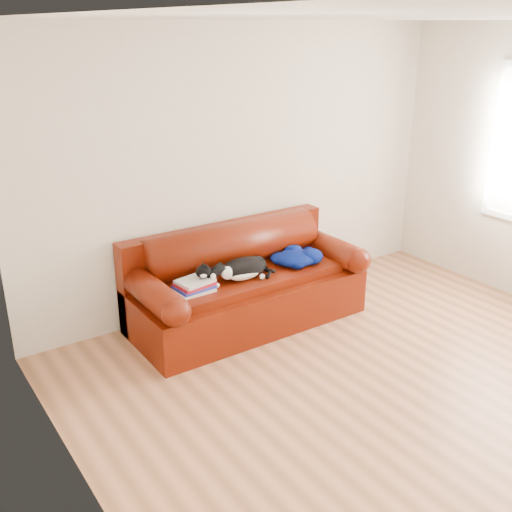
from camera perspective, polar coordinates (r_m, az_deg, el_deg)
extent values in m
plane|color=brown|center=(4.75, 12.65, -12.02)|extent=(4.50, 4.50, 0.00)
cube|color=beige|center=(5.66, -1.11, 8.34)|extent=(4.50, 0.02, 2.60)
cube|color=beige|center=(3.01, -16.34, -4.44)|extent=(0.02, 4.00, 2.60)
cube|color=white|center=(4.00, 15.81, 21.05)|extent=(4.50, 4.00, 0.02)
cube|color=#400F02|center=(5.46, -0.89, -4.28)|extent=(2.10, 0.90, 0.42)
cube|color=#400F02|center=(5.33, -0.61, -2.14)|extent=(1.66, 0.62, 0.10)
cylinder|color=black|center=(4.90, -7.97, -10.21)|extent=(0.06, 0.06, 0.05)
cylinder|color=black|center=(5.83, 8.61, -4.82)|extent=(0.06, 0.06, 0.05)
cylinder|color=black|center=(5.42, -11.13, -7.10)|extent=(0.06, 0.06, 0.05)
cylinder|color=black|center=(6.28, 4.56, -2.67)|extent=(0.06, 0.06, 0.05)
cube|color=#400F02|center=(5.65, -2.91, -1.01)|extent=(2.10, 0.18, 0.85)
cylinder|color=#400F02|center=(5.48, -2.36, 1.10)|extent=(1.70, 0.40, 0.40)
cylinder|color=#400F02|center=(4.92, -10.00, -3.36)|extent=(0.24, 0.88, 0.24)
sphere|color=#400F02|center=(4.56, -7.67, -5.29)|extent=(0.24, 0.24, 0.24)
cylinder|color=#400F02|center=(5.86, 6.71, 0.87)|extent=(0.24, 0.88, 0.24)
sphere|color=#400F02|center=(5.55, 9.66, -0.44)|extent=(0.24, 0.24, 0.24)
cube|color=beige|center=(4.98, -5.89, -3.19)|extent=(0.31, 0.24, 0.02)
cube|color=white|center=(4.98, -5.89, -3.19)|extent=(0.30, 0.23, 0.02)
cube|color=#1E2DA5|center=(4.97, -5.90, -2.93)|extent=(0.32, 0.25, 0.02)
cube|color=white|center=(4.97, -5.90, -2.93)|extent=(0.30, 0.24, 0.02)
cube|color=#AA131F|center=(4.96, -5.91, -2.67)|extent=(0.32, 0.26, 0.02)
cube|color=white|center=(4.96, -5.91, -2.67)|extent=(0.30, 0.24, 0.02)
cube|color=silver|center=(4.95, -5.92, -2.40)|extent=(0.32, 0.26, 0.02)
cube|color=white|center=(4.95, -5.92, -2.40)|extent=(0.30, 0.25, 0.02)
ellipsoid|color=black|center=(5.17, -1.21, -1.16)|extent=(0.45, 0.25, 0.18)
ellipsoid|color=white|center=(5.14, -1.08, -1.74)|extent=(0.31, 0.15, 0.12)
ellipsoid|color=white|center=(5.07, -2.71, -1.62)|extent=(0.13, 0.12, 0.11)
ellipsoid|color=black|center=(5.25, -0.01, -0.96)|extent=(0.19, 0.19, 0.16)
ellipsoid|color=black|center=(5.02, -4.03, -1.23)|extent=(0.13, 0.12, 0.11)
ellipsoid|color=white|center=(4.99, -4.00, -1.56)|extent=(0.07, 0.05, 0.05)
sphere|color=#BF7272|center=(4.97, -4.11, -1.59)|extent=(0.02, 0.02, 0.02)
cone|color=black|center=(4.98, -3.73, -0.74)|extent=(0.05, 0.04, 0.05)
cone|color=black|center=(5.03, -4.07, -0.52)|extent=(0.05, 0.04, 0.05)
cylinder|color=black|center=(5.30, 1.04, -1.34)|extent=(0.09, 0.16, 0.04)
sphere|color=white|center=(5.06, -2.96, -2.57)|extent=(0.04, 0.04, 0.04)
sphere|color=white|center=(5.18, 0.60, -1.97)|extent=(0.04, 0.04, 0.04)
ellipsoid|color=#02023F|center=(5.50, 3.79, -0.14)|extent=(0.42, 0.39, 0.13)
ellipsoid|color=#02023F|center=(5.52, 5.24, 0.02)|extent=(0.26, 0.23, 0.14)
ellipsoid|color=#02023F|center=(5.52, 2.59, -0.22)|extent=(0.26, 0.29, 0.10)
ellipsoid|color=#02023F|center=(5.61, 3.55, 0.40)|extent=(0.22, 0.18, 0.14)
ellipsoid|color=#02023F|center=(5.41, 3.94, -0.69)|extent=(0.17, 0.18, 0.09)
ellipsoid|color=white|center=(5.47, 4.75, -0.07)|extent=(0.18, 0.08, 0.04)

